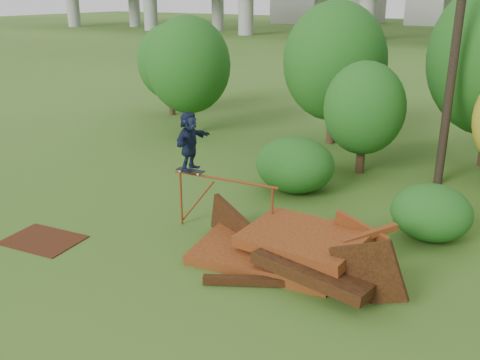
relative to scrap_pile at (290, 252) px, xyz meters
The scene contains 13 objects.
ground 1.70m from the scrap_pile, 128.69° to the right, with size 240.00×240.00×0.00m, color #2D5116.
scrap_pile is the anchor object (origin of this frame).
grind_rail 2.53m from the scrap_pile, 162.74° to the left, with size 2.99×0.37×1.56m.
skateboard 3.60m from the scrap_pile, 169.57° to the left, with size 0.80×0.29×0.08m.
skater 3.94m from the scrap_pile, 169.57° to the left, with size 1.46×0.47×1.58m, color #141E38.
flat_plate 6.45m from the scrap_pile, 160.39° to the right, with size 1.91×1.36×0.03m, color #3D1B0D.
tree_0 13.19m from the scrap_pile, 137.31° to the left, with size 3.66×3.66×5.16m.
tree_1 11.51m from the scrap_pile, 108.11° to the left, with size 4.18×4.18×5.81m.
tree_2 7.79m from the scrap_pile, 97.85° to the left, with size 2.79×2.79×3.93m.
tree_6 17.13m from the scrap_pile, 138.08° to the left, with size 3.31×3.31×4.62m.
shrub_left 5.09m from the scrap_pile, 115.42° to the left, with size 2.55×2.35×1.76m, color #154B14.
shrub_right 4.07m from the scrap_pile, 54.04° to the left, with size 2.06×1.89×1.46m, color #154B14.
utility_pole 9.07m from the scrap_pile, 78.33° to the left, with size 1.40×0.28×9.39m.
Camera 1 is at (5.94, -8.80, 6.12)m, focal length 40.00 mm.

